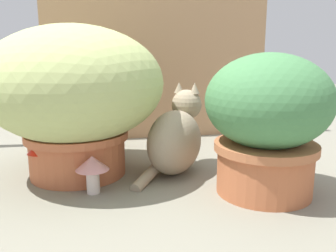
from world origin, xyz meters
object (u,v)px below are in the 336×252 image
(grass_planter, at_px, (75,92))
(mushroom_ornament_red, at_px, (40,154))
(leafy_planter, at_px, (267,119))
(mushroom_ornament_pink, at_px, (92,167))
(cat, at_px, (176,138))

(grass_planter, height_order, mushroom_ornament_red, grass_planter)
(grass_planter, distance_m, mushroom_ornament_red, 0.23)
(leafy_planter, bearing_deg, mushroom_ornament_red, 164.02)
(mushroom_ornament_red, relative_size, mushroom_ornament_pink, 1.21)
(grass_planter, xyz_separation_m, mushroom_ornament_red, (-0.11, -0.08, -0.19))
(cat, xyz_separation_m, mushroom_ornament_pink, (-0.28, -0.14, -0.04))
(mushroom_ornament_red, bearing_deg, mushroom_ornament_pink, -32.48)
(grass_planter, distance_m, cat, 0.38)
(leafy_planter, bearing_deg, cat, 133.49)
(grass_planter, bearing_deg, cat, -6.39)
(leafy_planter, relative_size, cat, 1.27)
(grass_planter, relative_size, mushroom_ornament_pink, 5.14)
(mushroom_ornament_pink, bearing_deg, leafy_planter, -9.76)
(leafy_planter, xyz_separation_m, mushroom_ornament_red, (-0.67, 0.19, -0.12))
(cat, relative_size, mushroom_ornament_pink, 2.83)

